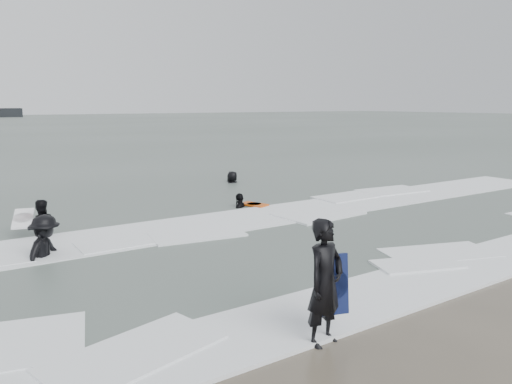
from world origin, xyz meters
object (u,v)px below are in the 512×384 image
surfer_wading (42,238)px  surfer_breaker (47,259)px  surfer_right_far (232,184)px  surfer_centre (324,343)px  surfer_right_near (240,208)px

surfer_wading → surfer_breaker: 2.10m
surfer_right_far → surfer_wading: bearing=5.4°
surfer_centre → surfer_right_far: 15.49m
surfer_breaker → surfer_right_near: bearing=-26.9°
surfer_breaker → surfer_centre: bearing=-114.4°
surfer_centre → surfer_wading: 9.18m
surfer_centre → surfer_breaker: size_ratio=1.03×
surfer_right_far → surfer_right_near: bearing=38.1°
surfer_right_far → surfer_centre: bearing=40.5°
surfer_centre → surfer_wading: (-2.50, 8.84, 0.00)m
surfer_centre → surfer_right_far: size_ratio=1.15×
surfer_wading → surfer_right_near: bearing=-168.1°
surfer_wading → surfer_breaker: (-0.28, -2.08, 0.00)m
surfer_breaker → surfer_right_near: 7.28m
surfer_centre → surfer_right_near: bearing=53.2°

